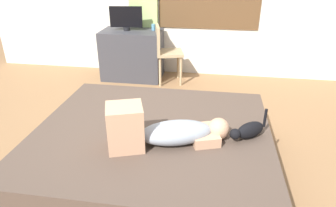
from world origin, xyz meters
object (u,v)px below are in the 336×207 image
cat (248,130)px  desk (132,55)px  bed (153,151)px  person_lying (163,130)px  tv_monitor (126,18)px  chair_by_desk (165,50)px  cup (154,27)px

cat → desk: desk is taller
bed → person_lying: 0.41m
cat → tv_monitor: bearing=125.5°
tv_monitor → person_lying: bearing=-68.3°
bed → person_lying: bearing=-56.6°
tv_monitor → desk: bearing=0.0°
tv_monitor → chair_by_desk: (0.60, -0.13, -0.41)m
tv_monitor → chair_by_desk: size_ratio=0.56×
person_lying → cup: cup is taller
tv_monitor → cup: 0.42m
bed → desk: desk is taller
person_lying → cup: bearing=103.0°
desk → bed: bearing=-70.9°
desk → chair_by_desk: bearing=-14.3°
person_lying → tv_monitor: size_ratio=1.93×
person_lying → chair_by_desk: chair_by_desk is taller
desk → cup: bearing=13.1°
chair_by_desk → tv_monitor: bearing=167.3°
bed → desk: (-0.78, 2.26, 0.15)m
cat → desk: size_ratio=0.33×
tv_monitor → chair_by_desk: tv_monitor is taller
bed → chair_by_desk: bearing=96.8°
person_lying → tv_monitor: (-0.98, 2.46, 0.37)m
cat → cup: size_ratio=3.25×
cup → chair_by_desk: 0.40m
desk → tv_monitor: size_ratio=1.87×
cat → chair_by_desk: (-1.03, 2.14, 0.00)m
person_lying → tv_monitor: bearing=111.7°
cup → chair_by_desk: size_ratio=0.11×
desk → tv_monitor: tv_monitor is taller
cat → cup: 2.67m
person_lying → chair_by_desk: (-0.38, 2.32, -0.04)m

